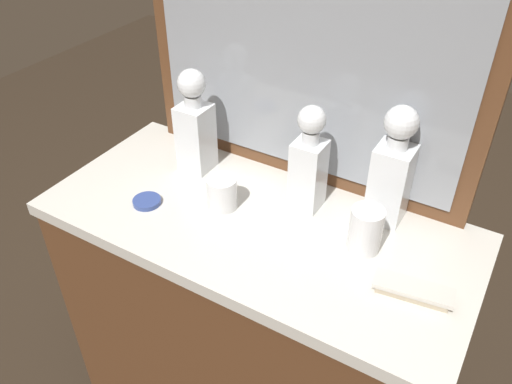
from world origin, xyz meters
TOP-DOWN VIEW (x-y plane):
  - dresser at (0.00, 0.00)m, footprint 1.04×0.48m
  - dresser_mirror at (0.00, 0.22)m, footprint 0.87×0.03m
  - crystal_decanter_rear at (0.26, 0.17)m, footprint 0.08×0.08m
  - crystal_decanter_left at (0.08, 0.11)m, footprint 0.07×0.07m
  - crystal_decanter_front at (-0.25, 0.11)m, footprint 0.08×0.08m
  - crystal_tumbler_right at (-0.10, 0.00)m, footprint 0.07×0.07m
  - crystal_tumbler_left at (0.26, 0.03)m, footprint 0.07×0.07m
  - silver_brush_left at (0.39, -0.04)m, footprint 0.16×0.07m
  - porcelain_dish at (-0.26, -0.09)m, footprint 0.07×0.07m

SIDE VIEW (x-z plane):
  - dresser at x=0.00m, z-range 0.00..0.84m
  - porcelain_dish at x=-0.26m, z-range 0.84..0.85m
  - silver_brush_left at x=0.39m, z-range 0.84..0.87m
  - crystal_tumbler_right at x=-0.10m, z-range 0.84..0.92m
  - crystal_tumbler_left at x=0.26m, z-range 0.84..0.94m
  - crystal_decanter_left at x=0.08m, z-range 0.82..1.09m
  - crystal_decanter_front at x=-0.25m, z-range 0.81..1.10m
  - crystal_decanter_rear at x=0.26m, z-range 0.81..1.11m
  - dresser_mirror at x=0.00m, z-range 0.84..1.45m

